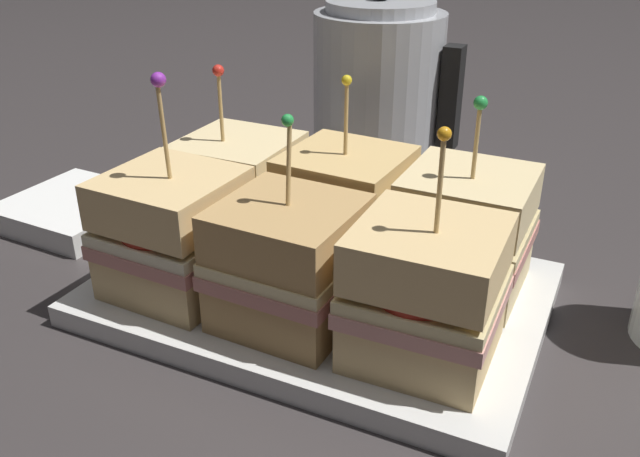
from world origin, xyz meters
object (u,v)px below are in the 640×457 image
(sandwich_front_left, at_px, (174,233))
(sandwich_front_center, at_px, (290,264))
(serving_platter, at_px, (320,294))
(kettle_steel, at_px, (378,94))
(sandwich_front_right, at_px, (426,293))
(sandwich_back_right, at_px, (465,231))
(sandwich_back_center, at_px, (343,207))
(napkin_stack, at_px, (76,209))
(sandwich_back_left, at_px, (240,188))

(sandwich_front_left, xyz_separation_m, sandwich_front_center, (0.10, -0.00, -0.00))
(serving_platter, bearing_deg, kettle_steel, 102.30)
(sandwich_front_right, bearing_deg, sandwich_back_right, 89.84)
(sandwich_back_center, bearing_deg, sandwich_front_left, -134.54)
(sandwich_front_right, relative_size, sandwich_back_center, 1.03)
(sandwich_front_right, relative_size, kettle_steel, 0.75)
(sandwich_front_left, xyz_separation_m, sandwich_back_center, (0.10, 0.10, -0.00))
(serving_platter, height_order, sandwich_front_right, sandwich_front_right)
(serving_platter, xyz_separation_m, sandwich_back_center, (-0.00, 0.05, 0.06))
(sandwich_back_center, bearing_deg, kettle_steel, 104.33)
(serving_platter, distance_m, sandwich_back_right, 0.13)
(sandwich_back_center, relative_size, napkin_stack, 1.23)
(serving_platter, distance_m, sandwich_back_left, 0.13)
(sandwich_front_right, xyz_separation_m, sandwich_back_right, (0.00, 0.10, 0.00))
(sandwich_front_left, relative_size, sandwich_back_center, 1.09)
(sandwich_front_center, bearing_deg, serving_platter, 91.28)
(sandwich_back_center, distance_m, napkin_stack, 0.30)
(napkin_stack, bearing_deg, sandwich_back_right, 2.21)
(serving_platter, distance_m, kettle_steel, 0.30)
(sandwich_front_right, bearing_deg, serving_platter, 153.27)
(sandwich_front_center, xyz_separation_m, sandwich_back_left, (-0.11, 0.10, 0.00))
(sandwich_front_left, xyz_separation_m, sandwich_front_right, (0.20, 0.00, -0.00))
(serving_platter, xyz_separation_m, sandwich_front_right, (0.10, -0.05, 0.06))
(kettle_steel, bearing_deg, sandwich_front_center, -79.37)
(sandwich_front_right, height_order, kettle_steel, kettle_steel)
(kettle_steel, relative_size, napkin_stack, 1.68)
(sandwich_front_right, distance_m, sandwich_back_right, 0.10)
(sandwich_front_center, bearing_deg, sandwich_front_right, 0.40)
(sandwich_back_left, bearing_deg, sandwich_back_center, -1.07)
(sandwich_front_right, xyz_separation_m, sandwich_back_center, (-0.10, 0.10, 0.00))
(sandwich_front_right, distance_m, napkin_stack, 0.41)
(sandwich_front_center, relative_size, napkin_stack, 1.20)
(serving_platter, bearing_deg, sandwich_front_center, -88.72)
(sandwich_back_center, bearing_deg, sandwich_back_right, -0.12)
(sandwich_back_left, xyz_separation_m, sandwich_back_center, (0.10, -0.00, 0.00))
(serving_platter, bearing_deg, sandwich_front_right, -26.73)
(sandwich_front_center, relative_size, kettle_steel, 0.71)
(sandwich_front_right, xyz_separation_m, kettle_steel, (-0.16, 0.33, 0.03))
(sandwich_front_center, xyz_separation_m, napkin_stack, (-0.29, 0.09, -0.05))
(sandwich_front_left, height_order, kettle_steel, kettle_steel)
(sandwich_front_left, height_order, sandwich_back_left, sandwich_front_left)
(sandwich_front_center, xyz_separation_m, sandwich_front_right, (0.10, 0.00, 0.00))
(serving_platter, relative_size, kettle_steel, 1.60)
(sandwich_back_right, distance_m, kettle_steel, 0.29)
(serving_platter, bearing_deg, sandwich_back_center, 92.24)
(sandwich_back_left, height_order, kettle_steel, kettle_steel)
(sandwich_back_left, bearing_deg, sandwich_back_right, -0.59)
(napkin_stack, bearing_deg, sandwich_front_left, -24.01)
(sandwich_front_right, xyz_separation_m, sandwich_back_left, (-0.21, 0.10, -0.00))
(sandwich_back_right, bearing_deg, napkin_stack, -177.79)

